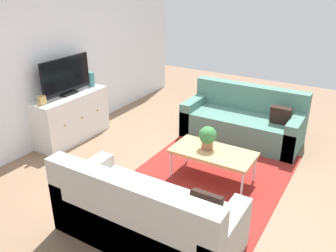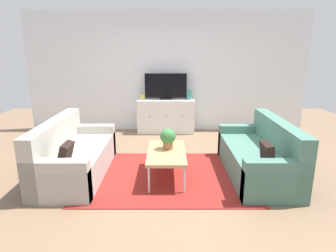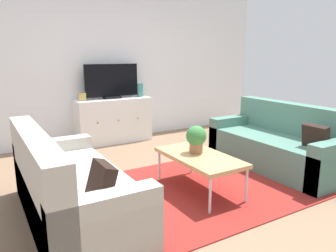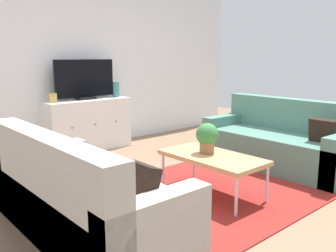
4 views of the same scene
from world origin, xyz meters
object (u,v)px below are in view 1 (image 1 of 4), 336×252
at_px(couch_left_side, 143,219).
at_px(coffee_table, 213,153).
at_px(tv_console, 72,117).
at_px(potted_plant, 208,137).
at_px(couch_right_side, 244,122).
at_px(glass_vase, 91,79).
at_px(mantel_clock, 42,100).
at_px(flat_screen_tv, 66,76).

height_order(couch_left_side, coffee_table, couch_left_side).
bearing_deg(coffee_table, tv_console, 90.75).
bearing_deg(potted_plant, couch_right_side, 0.01).
distance_m(couch_left_side, glass_vase, 3.12).
bearing_deg(tv_console, couch_right_side, -58.35).
relative_size(glass_vase, mantel_clock, 1.83).
bearing_deg(couch_left_side, tv_console, 59.38).
xyz_separation_m(coffee_table, flat_screen_tv, (-0.03, 2.49, 0.66)).
bearing_deg(couch_left_side, mantel_clock, 69.64).
bearing_deg(mantel_clock, potted_plant, -76.43).
bearing_deg(mantel_clock, tv_console, -0.00).
relative_size(couch_left_side, couch_right_side, 1.00).
height_order(potted_plant, mantel_clock, mantel_clock).
distance_m(couch_left_side, tv_console, 2.76).
bearing_deg(glass_vase, potted_plant, -101.32).
distance_m(flat_screen_tv, mantel_clock, 0.57).
bearing_deg(tv_console, coffee_table, -89.25).
height_order(couch_right_side, coffee_table, couch_right_side).
bearing_deg(coffee_table, couch_left_side, 176.20).
xyz_separation_m(couch_right_side, coffee_table, (-1.43, -0.10, 0.10)).
relative_size(couch_left_side, mantel_clock, 14.29).
relative_size(potted_plant, tv_console, 0.24).
bearing_deg(couch_left_side, coffee_table, -3.80).
xyz_separation_m(couch_right_side, glass_vase, (-0.94, 2.37, 0.59)).
bearing_deg(couch_right_side, couch_left_side, 180.00).
height_order(flat_screen_tv, glass_vase, flat_screen_tv).
distance_m(tv_console, flat_screen_tv, 0.67).
bearing_deg(potted_plant, mantel_clock, 103.57).
distance_m(couch_right_side, glass_vase, 2.62).
relative_size(potted_plant, glass_vase, 1.31).
height_order(coffee_table, potted_plant, potted_plant).
bearing_deg(glass_vase, couch_right_side, -68.41).
distance_m(glass_vase, mantel_clock, 1.05).
xyz_separation_m(couch_left_side, flat_screen_tv, (1.41, 2.39, 0.77)).
bearing_deg(tv_console, mantel_clock, 180.00).
distance_m(flat_screen_tv, glass_vase, 0.55).
distance_m(couch_right_side, potted_plant, 1.45).
height_order(couch_right_side, tv_console, couch_right_side).
bearing_deg(coffee_table, couch_right_side, 3.81).
bearing_deg(mantel_clock, coffee_table, -77.31).
bearing_deg(couch_right_side, mantel_clock, 129.93).
bearing_deg(glass_vase, flat_screen_tv, 177.81).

